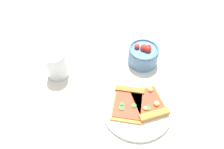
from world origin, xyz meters
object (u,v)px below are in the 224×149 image
object	(u,v)px
plate	(137,107)
pizza_slice_far	(128,101)
salad_bowl	(143,55)
soda_glass	(56,65)
pizza_slice_near	(150,105)

from	to	relation	value
plate	pizza_slice_far	distance (m)	0.03
salad_bowl	soda_glass	size ratio (longest dim) A/B	1.10
pizza_slice_near	soda_glass	xyz separation A→B (m)	(0.09, 0.33, 0.03)
plate	soda_glass	distance (m)	0.31
pizza_slice_near	pizza_slice_far	world-z (taller)	pizza_slice_near
pizza_slice_near	soda_glass	bearing A→B (deg)	74.24
pizza_slice_near	pizza_slice_far	size ratio (longest dim) A/B	1.17
salad_bowl	soda_glass	distance (m)	0.32
pizza_slice_near	soda_glass	size ratio (longest dim) A/B	1.44
plate	pizza_slice_far	world-z (taller)	pizza_slice_far
pizza_slice_near	soda_glass	distance (m)	0.35
pizza_slice_near	salad_bowl	size ratio (longest dim) A/B	1.31
plate	pizza_slice_near	size ratio (longest dim) A/B	1.56
plate	salad_bowl	world-z (taller)	salad_bowl
pizza_slice_far	soda_glass	xyz separation A→B (m)	(0.09, 0.26, 0.03)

